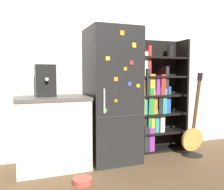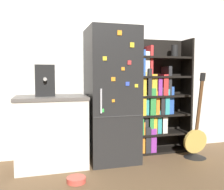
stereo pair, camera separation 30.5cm
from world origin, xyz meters
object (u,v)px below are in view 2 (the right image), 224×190
(espresso_machine, at_px, (45,80))
(refrigerator, at_px, (112,95))
(bookshelf, at_px, (155,101))
(pet_bowl, at_px, (76,179))
(guitar, at_px, (195,146))

(espresso_machine, bearing_deg, refrigerator, -1.52)
(bookshelf, height_order, pet_bowl, bookshelf)
(refrigerator, height_order, espresso_machine, refrigerator)
(espresso_machine, bearing_deg, pet_bowl, -64.58)
(refrigerator, height_order, bookshelf, refrigerator)
(espresso_machine, relative_size, pet_bowl, 1.86)
(bookshelf, distance_m, guitar, 0.86)
(refrigerator, height_order, guitar, refrigerator)
(refrigerator, relative_size, bookshelf, 1.05)
(refrigerator, xyz_separation_m, guitar, (1.16, -0.25, -0.73))
(bookshelf, bearing_deg, pet_bowl, -149.02)
(bookshelf, relative_size, guitar, 1.43)
(refrigerator, xyz_separation_m, bookshelf, (0.74, 0.18, -0.12))
(guitar, height_order, pet_bowl, guitar)
(espresso_machine, distance_m, pet_bowl, 1.28)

